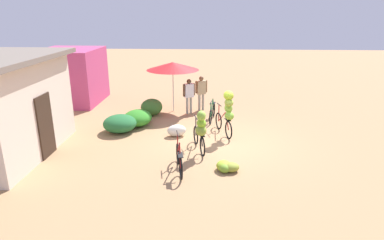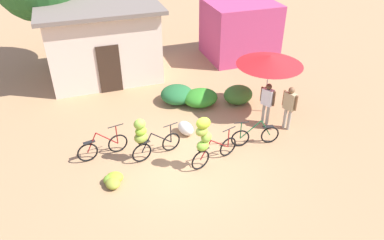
{
  "view_description": "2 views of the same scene",
  "coord_description": "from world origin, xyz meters",
  "views": [
    {
      "loc": [
        -11.15,
        0.37,
        4.45
      ],
      "look_at": [
        -0.18,
        0.94,
        0.84
      ],
      "focal_mm": 31.17,
      "sensor_mm": 36.0,
      "label": 1
    },
    {
      "loc": [
        -2.73,
        -8.37,
        7.22
      ],
      "look_at": [
        0.46,
        0.95,
        0.91
      ],
      "focal_mm": 34.18,
      "sensor_mm": 36.0,
      "label": 2
    }
  ],
  "objects": [
    {
      "name": "person_vendor",
      "position": [
        3.34,
        1.26,
        0.96
      ],
      "size": [
        0.36,
        0.52,
        1.58
      ],
      "color": "gray",
      "rests_on": "ground"
    },
    {
      "name": "bicycle_near_pile",
      "position": [
        -1.14,
        0.62,
        0.85
      ],
      "size": [
        1.65,
        0.53,
        1.51
      ],
      "color": "black",
      "rests_on": "ground"
    },
    {
      "name": "bicycle_by_shop",
      "position": [
        2.4,
        0.21,
        0.35
      ],
      "size": [
        1.64,
        0.29,
        0.94
      ],
      "color": "black",
      "rests_on": "ground"
    },
    {
      "name": "banana_pile_on_ground",
      "position": [
        -2.33,
        -0.18,
        0.13
      ],
      "size": [
        0.68,
        0.74,
        0.28
      ],
      "color": "olive",
      "rests_on": "ground"
    },
    {
      "name": "produce_sack",
      "position": [
        0.44,
        1.55,
        0.22
      ],
      "size": [
        0.61,
        0.79,
        0.44
      ],
      "primitive_type": "ellipsoid",
      "rotation": [
        0.0,
        0.0,
        1.85
      ],
      "color": "silver",
      "rests_on": "ground"
    },
    {
      "name": "bicycle_center_loaded",
      "position": [
        0.47,
        -0.31,
        1.05
      ],
      "size": [
        1.69,
        0.7,
        1.77
      ],
      "color": "black",
      "rests_on": "ground"
    },
    {
      "name": "market_umbrella",
      "position": [
        3.71,
        2.01,
        2.1
      ],
      "size": [
        2.36,
        2.36,
        2.27
      ],
      "color": "beige",
      "rests_on": "ground"
    },
    {
      "name": "person_bystander",
      "position": [
        3.89,
        0.72,
        0.99
      ],
      "size": [
        0.33,
        0.54,
        1.62
      ],
      "color": "gray",
      "rests_on": "ground"
    },
    {
      "name": "bicycle_leftmost",
      "position": [
        -2.4,
        1.19,
        0.36
      ],
      "size": [
        1.6,
        0.34,
        1.0
      ],
      "color": "black",
      "rests_on": "ground"
    },
    {
      "name": "shop_pink",
      "position": [
        5.08,
        7.28,
        1.34
      ],
      "size": [
        3.2,
        2.8,
        2.68
      ],
      "primitive_type": "cube",
      "color": "#B93E6E",
      "rests_on": "ground"
    },
    {
      "name": "hedge_bush_front_right",
      "position": [
        1.59,
        3.25,
        0.31
      ],
      "size": [
        1.35,
        1.15,
        0.63
      ],
      "primitive_type": "ellipsoid",
      "color": "#318525",
      "rests_on": "ground"
    },
    {
      "name": "ground_plane",
      "position": [
        0.0,
        0.0,
        0.0
      ],
      "size": [
        60.0,
        60.0,
        0.0
      ],
      "primitive_type": "plane",
      "color": "#A87E55"
    },
    {
      "name": "hedge_bush_front_left",
      "position": [
        0.81,
        3.77,
        0.33
      ],
      "size": [
        1.29,
        1.28,
        0.66
      ],
      "primitive_type": "ellipsoid",
      "color": "#246633",
      "rests_on": "ground"
    },
    {
      "name": "building_low",
      "position": [
        -1.5,
        7.04,
        1.61
      ],
      "size": [
        4.99,
        3.55,
        3.18
      ],
      "color": "beige",
      "rests_on": "ground"
    },
    {
      "name": "hedge_bush_mid",
      "position": [
        3.04,
        2.91,
        0.36
      ],
      "size": [
        1.15,
        0.96,
        0.72
      ],
      "primitive_type": "ellipsoid",
      "color": "#386927",
      "rests_on": "ground"
    }
  ]
}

